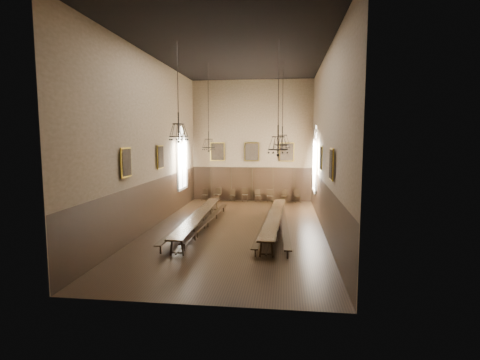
% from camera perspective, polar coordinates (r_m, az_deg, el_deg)
% --- Properties ---
extents(floor, '(9.00, 18.00, 0.02)m').
position_cam_1_polar(floor, '(19.79, -0.57, -7.50)').
color(floor, black).
rests_on(floor, ground).
extents(ceiling, '(9.00, 18.00, 0.02)m').
position_cam_1_polar(ceiling, '(19.65, -0.60, 18.94)').
color(ceiling, black).
rests_on(ceiling, ground).
extents(wall_back, '(9.00, 0.02, 9.00)m').
position_cam_1_polar(wall_back, '(28.15, 1.82, 5.95)').
color(wall_back, '#7F674E').
rests_on(wall_back, ground).
extents(wall_front, '(9.00, 0.02, 9.00)m').
position_cam_1_polar(wall_front, '(10.33, -7.14, 4.85)').
color(wall_front, '#7F674E').
rests_on(wall_front, ground).
extents(wall_left, '(0.02, 18.00, 9.00)m').
position_cam_1_polar(wall_left, '(20.28, -13.38, 5.54)').
color(wall_left, '#7F674E').
rests_on(wall_left, ground).
extents(wall_right, '(0.02, 18.00, 9.00)m').
position_cam_1_polar(wall_right, '(19.14, 12.99, 5.50)').
color(wall_right, '#7F674E').
rests_on(wall_right, ground).
extents(wainscot_panelling, '(9.00, 18.00, 2.50)m').
position_cam_1_polar(wainscot_panelling, '(19.52, -0.57, -3.91)').
color(wainscot_panelling, black).
rests_on(wainscot_panelling, floor).
extents(table_left, '(1.00, 10.18, 0.79)m').
position_cam_1_polar(table_left, '(19.93, -6.21, -6.24)').
color(table_left, black).
rests_on(table_left, floor).
extents(table_right, '(1.13, 10.06, 0.78)m').
position_cam_1_polar(table_right, '(19.62, 5.29, -6.45)').
color(table_right, black).
rests_on(table_right, floor).
extents(bench_left_outer, '(0.41, 10.35, 0.47)m').
position_cam_1_polar(bench_left_outer, '(20.44, -7.81, -6.22)').
color(bench_left_outer, black).
rests_on(bench_left_outer, floor).
extents(bench_left_inner, '(0.56, 9.27, 0.42)m').
position_cam_1_polar(bench_left_inner, '(20.17, -4.90, -6.45)').
color(bench_left_inner, black).
rests_on(bench_left_inner, floor).
extents(bench_right_inner, '(0.71, 9.87, 0.44)m').
position_cam_1_polar(bench_right_inner, '(19.64, 3.98, -6.75)').
color(bench_right_inner, black).
rests_on(bench_right_inner, floor).
extents(bench_right_outer, '(0.71, 10.39, 0.47)m').
position_cam_1_polar(bench_right_outer, '(19.78, 6.67, -6.63)').
color(bench_right_outer, black).
rests_on(bench_right_outer, floor).
extents(chair_0, '(0.47, 0.47, 0.87)m').
position_cam_1_polar(chair_0, '(28.60, -5.40, -2.59)').
color(chair_0, black).
rests_on(chair_0, floor).
extents(chair_1, '(0.55, 0.55, 0.98)m').
position_cam_1_polar(chair_1, '(28.39, -3.43, -2.58)').
color(chair_1, black).
rests_on(chair_1, floor).
extents(chair_2, '(0.40, 0.40, 0.88)m').
position_cam_1_polar(chair_2, '(28.28, -1.15, -2.67)').
color(chair_2, black).
rests_on(chair_2, floor).
extents(chair_3, '(0.49, 0.49, 1.01)m').
position_cam_1_polar(chair_3, '(28.10, 0.74, -2.64)').
color(chair_3, black).
rests_on(chair_3, floor).
extents(chair_4, '(0.49, 0.49, 0.90)m').
position_cam_1_polar(chair_4, '(28.00, 2.73, -2.75)').
color(chair_4, black).
rests_on(chair_4, floor).
extents(chair_5, '(0.41, 0.41, 0.90)m').
position_cam_1_polar(chair_5, '(27.96, 4.55, -2.78)').
color(chair_5, black).
rests_on(chair_5, floor).
extents(chair_6, '(0.50, 0.50, 0.93)m').
position_cam_1_polar(chair_6, '(27.93, 6.76, -2.80)').
color(chair_6, black).
rests_on(chair_6, floor).
extents(chair_7, '(0.53, 0.53, 0.98)m').
position_cam_1_polar(chair_7, '(27.89, 8.76, -2.81)').
color(chair_7, black).
rests_on(chair_7, floor).
extents(chandelier_back_left, '(0.75, 0.75, 4.94)m').
position_cam_1_polar(chandelier_back_left, '(21.80, -4.80, 5.95)').
color(chandelier_back_left, black).
rests_on(chandelier_back_left, ceiling).
extents(chandelier_back_right, '(0.85, 0.85, 4.79)m').
position_cam_1_polar(chandelier_back_right, '(21.29, 6.46, 6.19)').
color(chandelier_back_right, black).
rests_on(chandelier_back_right, ceiling).
extents(chandelier_front_left, '(0.88, 0.88, 4.34)m').
position_cam_1_polar(chandelier_front_left, '(17.30, -9.34, 7.47)').
color(chandelier_front_left, black).
rests_on(chandelier_front_left, ceiling).
extents(chandelier_front_right, '(0.88, 0.88, 4.92)m').
position_cam_1_polar(chandelier_front_right, '(16.83, 5.80, 5.69)').
color(chandelier_front_right, black).
rests_on(chandelier_front_right, ceiling).
extents(portrait_back_0, '(1.10, 0.12, 1.40)m').
position_cam_1_polar(portrait_back_0, '(28.40, -3.45, 4.33)').
color(portrait_back_0, gold).
rests_on(portrait_back_0, wall_back).
extents(portrait_back_1, '(1.10, 0.12, 1.40)m').
position_cam_1_polar(portrait_back_1, '(28.04, 1.79, 4.31)').
color(portrait_back_1, gold).
rests_on(portrait_back_1, wall_back).
extents(portrait_back_2, '(1.10, 0.12, 1.40)m').
position_cam_1_polar(portrait_back_2, '(27.93, 7.13, 4.26)').
color(portrait_back_2, gold).
rests_on(portrait_back_2, wall_back).
extents(portrait_left_0, '(0.12, 1.00, 1.30)m').
position_cam_1_polar(portrait_left_0, '(21.21, -12.06, 3.45)').
color(portrait_left_0, gold).
rests_on(portrait_left_0, wall_left).
extents(portrait_left_1, '(0.12, 1.00, 1.30)m').
position_cam_1_polar(portrait_left_1, '(17.02, -16.97, 2.58)').
color(portrait_left_1, gold).
rests_on(portrait_left_1, wall_left).
extents(portrait_right_0, '(0.12, 1.00, 1.30)m').
position_cam_1_polar(portrait_right_0, '(20.15, 12.27, 3.29)').
color(portrait_right_0, gold).
rests_on(portrait_right_0, wall_right).
extents(portrait_right_1, '(0.12, 1.00, 1.30)m').
position_cam_1_polar(portrait_right_1, '(15.68, 13.78, 2.36)').
color(portrait_right_1, gold).
rests_on(portrait_right_1, wall_right).
extents(window_right, '(0.20, 2.20, 4.60)m').
position_cam_1_polar(window_right, '(24.65, 11.40, 3.18)').
color(window_right, white).
rests_on(window_right, wall_right).
extents(window_left, '(0.20, 2.20, 4.60)m').
position_cam_1_polar(window_left, '(25.53, -8.87, 3.34)').
color(window_left, white).
rests_on(window_left, wall_left).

